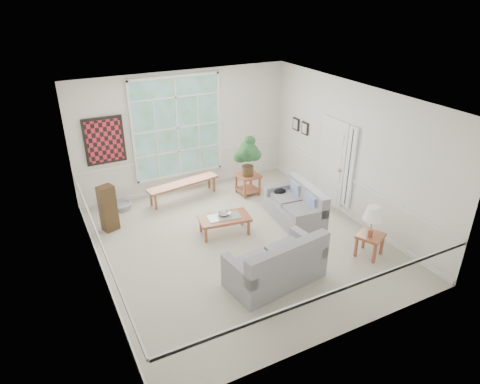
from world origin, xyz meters
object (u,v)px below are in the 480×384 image
object	(u,v)px
side_table	(369,245)
end_table	(248,184)
loveseat_front	(275,259)
coffee_table	(224,225)
loveseat_right	(295,204)

from	to	relation	value
side_table	end_table	bearing A→B (deg)	103.39
side_table	loveseat_front	bearing A→B (deg)	175.44
coffee_table	loveseat_right	bearing A→B (deg)	1.06
coffee_table	side_table	world-z (taller)	side_table
coffee_table	end_table	xyz separation A→B (m)	(1.34, 1.45, 0.07)
loveseat_right	end_table	bearing A→B (deg)	104.93
loveseat_right	end_table	distance (m)	1.70
loveseat_right	coffee_table	bearing A→B (deg)	177.46
loveseat_right	loveseat_front	xyz separation A→B (m)	(-1.51, -1.64, 0.05)
loveseat_front	coffee_table	bearing A→B (deg)	85.93
loveseat_front	loveseat_right	bearing A→B (deg)	39.87
loveseat_right	side_table	world-z (taller)	loveseat_right
coffee_table	side_table	distance (m)	2.97
loveseat_right	loveseat_front	distance (m)	2.23
loveseat_front	side_table	xyz separation A→B (m)	(2.05, -0.16, -0.23)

